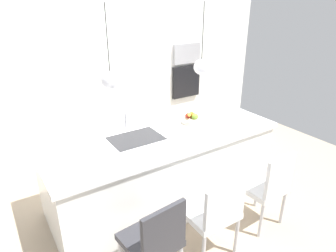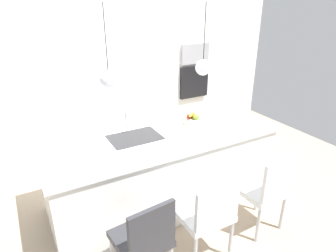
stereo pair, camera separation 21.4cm
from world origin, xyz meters
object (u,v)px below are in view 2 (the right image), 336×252
microwave (195,54)px  oven (194,82)px  chair_far (266,189)px  chair_middle (206,213)px  chair_near (144,238)px  fruit_bowl (194,120)px

microwave → oven: microwave is taller
microwave → chair_far: size_ratio=0.60×
microwave → chair_far: 2.84m
microwave → chair_middle: bearing=-121.1°
oven → chair_far: size_ratio=0.62×
oven → chair_near: 3.40m
fruit_bowl → chair_near: bearing=-138.7°
fruit_bowl → microwave: bearing=56.4°
microwave → chair_far: (-0.79, -2.56, -0.95)m
microwave → fruit_bowl: bearing=-123.6°
oven → chair_middle: 3.03m
fruit_bowl → chair_middle: (-0.51, -1.01, -0.48)m
chair_middle → chair_far: (0.76, 0.00, 0.00)m
fruit_bowl → microwave: 1.93m
oven → chair_middle: oven is taller
oven → chair_far: bearing=-107.2°
microwave → oven: size_ratio=0.96×
fruit_bowl → microwave: microwave is taller
chair_near → chair_middle: size_ratio=1.01×
fruit_bowl → chair_near: (-1.15, -1.01, -0.48)m
chair_near → chair_far: chair_far is taller
chair_near → chair_middle: (0.63, 0.00, 0.01)m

